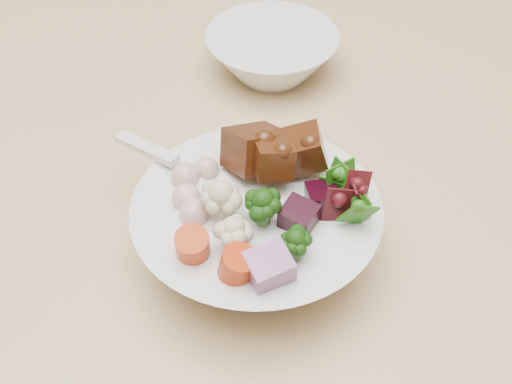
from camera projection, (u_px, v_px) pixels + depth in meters
food_bowl at (258, 228)px, 0.58m from camera, size 0.20×0.20×0.11m
soup_spoon at (177, 170)px, 0.59m from camera, size 0.10×0.06×0.02m
side_bowl at (272, 54)px, 0.77m from camera, size 0.14×0.14×0.05m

